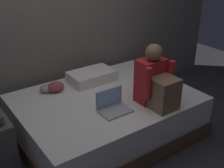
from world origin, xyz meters
TOP-DOWN VIEW (x-y plane):
  - ground_plane at (0.00, 0.00)m, footprint 8.00×8.00m
  - wall_back at (0.00, 1.20)m, footprint 5.60×0.10m
  - bed at (0.20, 0.30)m, footprint 2.00×1.50m
  - person_sitting at (0.54, -0.14)m, footprint 0.39×0.44m
  - laptop at (0.09, 0.00)m, footprint 0.32×0.23m
  - pillow at (0.29, 0.75)m, footprint 0.56×0.36m
  - mug at (-0.97, 0.28)m, footprint 0.08×0.08m
  - clothes_pile at (-0.23, 0.76)m, footprint 0.28×0.20m

SIDE VIEW (x-z plane):
  - ground_plane at x=0.00m, z-range 0.00..0.00m
  - bed at x=0.20m, z-range 0.00..0.51m
  - clothes_pile at x=-0.23m, z-range 0.51..0.63m
  - laptop at x=0.09m, z-range 0.46..0.68m
  - pillow at x=0.29m, z-range 0.52..0.65m
  - mug at x=-0.97m, z-range 0.59..0.68m
  - person_sitting at x=0.54m, z-range 0.44..1.09m
  - wall_back at x=0.00m, z-range 0.00..2.70m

